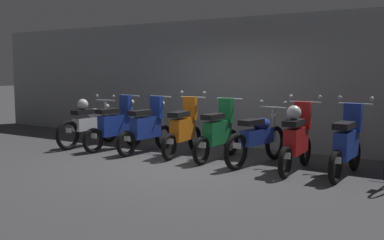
{
  "coord_description": "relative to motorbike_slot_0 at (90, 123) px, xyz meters",
  "views": [
    {
      "loc": [
        4.7,
        -6.69,
        1.72
      ],
      "look_at": [
        -0.12,
        0.75,
        0.75
      ],
      "focal_mm": 42.63,
      "sensor_mm": 36.0,
      "label": 1
    }
  ],
  "objects": [
    {
      "name": "ground_plane",
      "position": [
        2.85,
        -0.68,
        -0.53
      ],
      "size": [
        80.0,
        80.0,
        0.0
      ],
      "primitive_type": "plane",
      "color": "#424244"
    },
    {
      "name": "motorbike_slot_5",
      "position": [
        4.08,
        0.21,
        -0.04
      ],
      "size": [
        0.58,
        1.94,
        1.15
      ],
      "color": "black",
      "rests_on": "ground"
    },
    {
      "name": "motorbike_slot_3",
      "position": [
        2.44,
        0.21,
        -0.0
      ],
      "size": [
        0.59,
        1.68,
        1.29
      ],
      "color": "black",
      "rests_on": "ground"
    },
    {
      "name": "motorbike_slot_7",
      "position": [
        5.71,
        0.1,
        -0.0
      ],
      "size": [
        0.59,
        1.68,
        1.29
      ],
      "color": "black",
      "rests_on": "ground"
    },
    {
      "name": "motorbike_slot_4",
      "position": [
        3.26,
        0.19,
        -0.0
      ],
      "size": [
        0.56,
        1.68,
        1.18
      ],
      "color": "black",
      "rests_on": "ground"
    },
    {
      "name": "motorbike_slot_2",
      "position": [
        1.63,
        0.04,
        -0.0
      ],
      "size": [
        0.56,
        1.68,
        1.18
      ],
      "color": "black",
      "rests_on": "ground"
    },
    {
      "name": "motorbike_slot_0",
      "position": [
        0.0,
        0.0,
        0.0
      ],
      "size": [
        0.59,
        1.95,
        1.15
      ],
      "color": "black",
      "rests_on": "ground"
    },
    {
      "name": "back_wall",
      "position": [
        2.85,
        1.92,
        0.92
      ],
      "size": [
        16.0,
        0.3,
        2.89
      ],
      "primitive_type": "cube",
      "color": "gray",
      "rests_on": "ground"
    },
    {
      "name": "motorbike_slot_6",
      "position": [
        4.89,
        0.02,
        0.04
      ],
      "size": [
        0.59,
        1.68,
        1.29
      ],
      "color": "black",
      "rests_on": "ground"
    },
    {
      "name": "motorbike_slot_1",
      "position": [
        0.82,
        -0.03,
        -0.0
      ],
      "size": [
        0.56,
        1.68,
        1.18
      ],
      "color": "black",
      "rests_on": "ground"
    }
  ]
}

